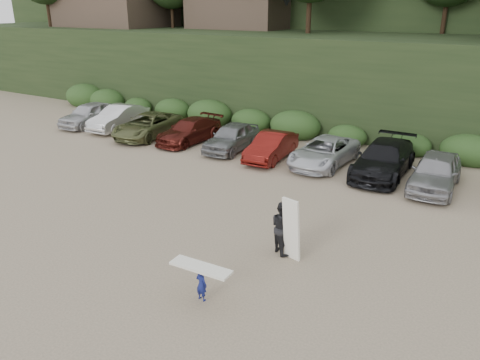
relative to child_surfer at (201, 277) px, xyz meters
The scene contains 4 objects.
ground 4.12m from the child_surfer, 133.01° to the left, with size 120.00×120.00×0.00m, color tan.
parked_cars 12.87m from the child_surfer, 94.33° to the left, with size 36.81×6.23×1.64m.
child_surfer is the anchor object (origin of this frame).
adult_surfer 3.74m from the child_surfer, 78.08° to the left, with size 1.37×1.09×2.20m.
Camera 1 is at (9.60, -12.13, 7.98)m, focal length 35.00 mm.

